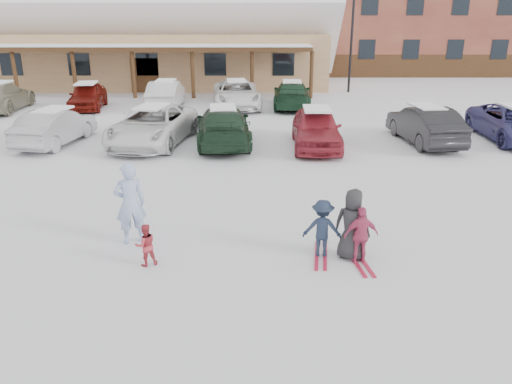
{
  "coord_description": "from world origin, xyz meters",
  "views": [
    {
      "loc": [
        0.33,
        -10.03,
        4.99
      ],
      "look_at": [
        0.3,
        1.0,
        1.0
      ],
      "focal_mm": 35.0,
      "sensor_mm": 36.0,
      "label": 1
    }
  ],
  "objects_px": {
    "parked_car_3": "(223,126)",
    "parked_car_10": "(237,94)",
    "adult_skier": "(130,203)",
    "parked_car_7": "(1,97)",
    "toddler_red": "(146,245)",
    "lamp_post": "(352,34)",
    "parked_car_4": "(316,128)",
    "parked_car_1": "(55,127)",
    "child_navy": "(322,229)",
    "parked_car_9": "(166,94)",
    "child_magenta": "(361,235)",
    "parked_car_5": "(425,125)",
    "parked_car_2": "(153,125)",
    "bystander_dark": "(352,225)",
    "day_lodge": "(129,27)",
    "parked_car_8": "(88,96)",
    "parked_car_11": "(292,95)"
  },
  "relations": [
    {
      "from": "parked_car_3",
      "to": "parked_car_10",
      "type": "distance_m",
      "value": 8.2
    },
    {
      "from": "adult_skier",
      "to": "parked_car_7",
      "type": "relative_size",
      "value": 0.37
    },
    {
      "from": "adult_skier",
      "to": "parked_car_7",
      "type": "height_order",
      "value": "adult_skier"
    },
    {
      "from": "toddler_red",
      "to": "parked_car_3",
      "type": "height_order",
      "value": "parked_car_3"
    },
    {
      "from": "lamp_post",
      "to": "parked_car_7",
      "type": "relative_size",
      "value": 1.25
    },
    {
      "from": "parked_car_4",
      "to": "parked_car_1",
      "type": "bearing_deg",
      "value": 179.3
    },
    {
      "from": "child_navy",
      "to": "parked_car_9",
      "type": "bearing_deg",
      "value": -62.77
    },
    {
      "from": "adult_skier",
      "to": "parked_car_4",
      "type": "xyz_separation_m",
      "value": [
        5.13,
        8.57,
        -0.19
      ]
    },
    {
      "from": "parked_car_4",
      "to": "parked_car_9",
      "type": "bearing_deg",
      "value": 132.41
    },
    {
      "from": "parked_car_7",
      "to": "parked_car_10",
      "type": "height_order",
      "value": "parked_car_7"
    },
    {
      "from": "child_magenta",
      "to": "parked_car_1",
      "type": "height_order",
      "value": "parked_car_1"
    },
    {
      "from": "parked_car_9",
      "to": "parked_car_5",
      "type": "bearing_deg",
      "value": 145.04
    },
    {
      "from": "adult_skier",
      "to": "lamp_post",
      "type": "bearing_deg",
      "value": -133.09
    },
    {
      "from": "lamp_post",
      "to": "parked_car_1",
      "type": "relative_size",
      "value": 1.53
    },
    {
      "from": "child_magenta",
      "to": "parked_car_2",
      "type": "bearing_deg",
      "value": -65.42
    },
    {
      "from": "parked_car_2",
      "to": "parked_car_9",
      "type": "distance_m",
      "value": 7.99
    },
    {
      "from": "parked_car_1",
      "to": "bystander_dark",
      "type": "bearing_deg",
      "value": 144.25
    },
    {
      "from": "toddler_red",
      "to": "child_navy",
      "type": "bearing_deg",
      "value": 162.56
    },
    {
      "from": "day_lodge",
      "to": "parked_car_9",
      "type": "height_order",
      "value": "day_lodge"
    },
    {
      "from": "parked_car_2",
      "to": "child_magenta",
      "type": "bearing_deg",
      "value": -49.3
    },
    {
      "from": "parked_car_2",
      "to": "parked_car_8",
      "type": "distance_m",
      "value": 9.15
    },
    {
      "from": "parked_car_11",
      "to": "parked_car_9",
      "type": "bearing_deg",
      "value": 3.92
    },
    {
      "from": "child_navy",
      "to": "bystander_dark",
      "type": "height_order",
      "value": "bystander_dark"
    },
    {
      "from": "parked_car_7",
      "to": "day_lodge",
      "type": "bearing_deg",
      "value": -114.41
    },
    {
      "from": "child_navy",
      "to": "parked_car_8",
      "type": "xyz_separation_m",
      "value": [
        -10.61,
        17.42,
        0.06
      ]
    },
    {
      "from": "parked_car_4",
      "to": "parked_car_11",
      "type": "distance_m",
      "value": 8.62
    },
    {
      "from": "lamp_post",
      "to": "parked_car_3",
      "type": "bearing_deg",
      "value": -118.03
    },
    {
      "from": "parked_car_7",
      "to": "child_magenta",
      "type": "bearing_deg",
      "value": 129.01
    },
    {
      "from": "bystander_dark",
      "to": "parked_car_5",
      "type": "distance_m",
      "value": 11.05
    },
    {
      "from": "parked_car_3",
      "to": "parked_car_5",
      "type": "height_order",
      "value": "parked_car_5"
    },
    {
      "from": "adult_skier",
      "to": "parked_car_3",
      "type": "relative_size",
      "value": 0.37
    },
    {
      "from": "parked_car_9",
      "to": "parked_car_11",
      "type": "distance_m",
      "value": 6.9
    },
    {
      "from": "parked_car_10",
      "to": "parked_car_2",
      "type": "bearing_deg",
      "value": -116.02
    },
    {
      "from": "parked_car_8",
      "to": "parked_car_4",
      "type": "bearing_deg",
      "value": -42.53
    },
    {
      "from": "parked_car_2",
      "to": "parked_car_1",
      "type": "bearing_deg",
      "value": -169.92
    },
    {
      "from": "parked_car_7",
      "to": "parked_car_9",
      "type": "bearing_deg",
      "value": -177.67
    },
    {
      "from": "parked_car_4",
      "to": "parked_car_7",
      "type": "relative_size",
      "value": 0.86
    },
    {
      "from": "bystander_dark",
      "to": "parked_car_8",
      "type": "relative_size",
      "value": 0.38
    },
    {
      "from": "parked_car_8",
      "to": "parked_car_10",
      "type": "distance_m",
      "value": 8.09
    },
    {
      "from": "bystander_dark",
      "to": "parked_car_10",
      "type": "relative_size",
      "value": 0.29
    },
    {
      "from": "parked_car_1",
      "to": "parked_car_2",
      "type": "relative_size",
      "value": 0.78
    },
    {
      "from": "lamp_post",
      "to": "parked_car_4",
      "type": "relative_size",
      "value": 1.46
    },
    {
      "from": "child_magenta",
      "to": "parked_car_11",
      "type": "bearing_deg",
      "value": -96.65
    },
    {
      "from": "day_lodge",
      "to": "parked_car_11",
      "type": "bearing_deg",
      "value": -42.83
    },
    {
      "from": "parked_car_5",
      "to": "parked_car_11",
      "type": "relative_size",
      "value": 0.92
    },
    {
      "from": "parked_car_4",
      "to": "child_magenta",
      "type": "bearing_deg",
      "value": -88.89
    },
    {
      "from": "day_lodge",
      "to": "parked_car_7",
      "type": "bearing_deg",
      "value": -110.69
    },
    {
      "from": "parked_car_1",
      "to": "parked_car_9",
      "type": "distance_m",
      "value": 8.6
    },
    {
      "from": "parked_car_1",
      "to": "parked_car_10",
      "type": "relative_size",
      "value": 0.8
    },
    {
      "from": "child_magenta",
      "to": "bystander_dark",
      "type": "relative_size",
      "value": 0.8
    }
  ]
}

